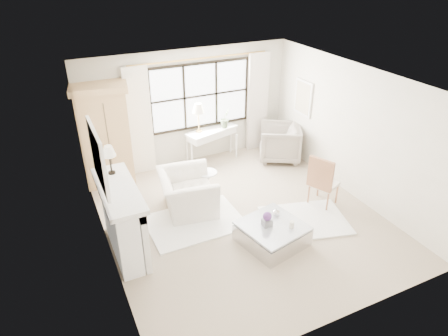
{
  "coord_description": "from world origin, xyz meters",
  "views": [
    {
      "loc": [
        -3.03,
        -5.6,
        4.55
      ],
      "look_at": [
        -0.29,
        0.2,
        1.06
      ],
      "focal_mm": 32.0,
      "sensor_mm": 36.0,
      "label": 1
    }
  ],
  "objects_px": {
    "club_armchair": "(187,192)",
    "armoire": "(106,135)",
    "console_table": "(212,144)",
    "coffee_table": "(272,234)"
  },
  "relations": [
    {
      "from": "club_armchair",
      "to": "console_table",
      "type": "bearing_deg",
      "value": -27.25
    },
    {
      "from": "armoire",
      "to": "console_table",
      "type": "bearing_deg",
      "value": 11.12
    },
    {
      "from": "armoire",
      "to": "coffee_table",
      "type": "bearing_deg",
      "value": -47.98
    },
    {
      "from": "armoire",
      "to": "console_table",
      "type": "height_order",
      "value": "armoire"
    },
    {
      "from": "console_table",
      "to": "coffee_table",
      "type": "relative_size",
      "value": 1.15
    },
    {
      "from": "console_table",
      "to": "armoire",
      "type": "bearing_deg",
      "value": 165.11
    },
    {
      "from": "console_table",
      "to": "coffee_table",
      "type": "distance_m",
      "value": 3.43
    },
    {
      "from": "club_armchair",
      "to": "armoire",
      "type": "bearing_deg",
      "value": 42.85
    },
    {
      "from": "armoire",
      "to": "console_table",
      "type": "xyz_separation_m",
      "value": [
        2.47,
        0.06,
        -0.74
      ]
    },
    {
      "from": "armoire",
      "to": "coffee_table",
      "type": "relative_size",
      "value": 1.88
    }
  ]
}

